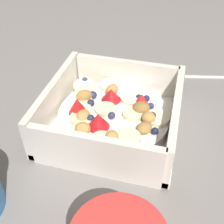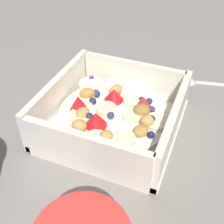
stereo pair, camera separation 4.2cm
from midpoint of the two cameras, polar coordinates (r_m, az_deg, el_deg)
The scene contains 3 objects.
ground_plane at distance 0.44m, azimuth -2.38°, elevation -2.88°, with size 2.40×2.40×0.00m, color gray.
fruit_bowl at distance 0.43m, azimuth -2.89°, elevation -0.90°, with size 0.19×0.19×0.07m.
spoon at distance 0.56m, azimuth 12.43°, elevation 7.10°, with size 0.06×0.17×0.01m.
Camera 1 is at (-0.32, -0.08, 0.30)m, focal length 46.12 mm.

